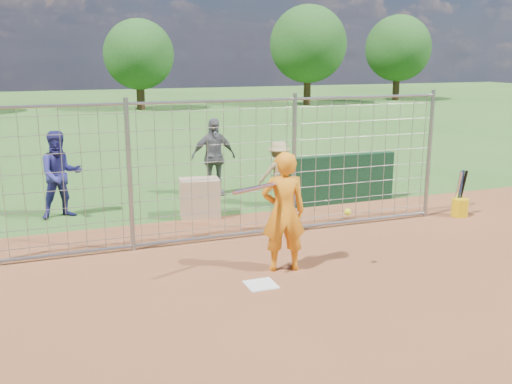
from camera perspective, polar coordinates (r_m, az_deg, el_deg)
name	(u,v)px	position (r m, az deg, el deg)	size (l,w,h in m)	color
ground	(256,280)	(8.58, 0.01, -8.84)	(100.00, 100.00, 0.00)	#2D591E
home_plate	(261,285)	(8.40, 0.49, -9.26)	(0.43, 0.43, 0.02)	silver
dugout_wall	(341,179)	(12.94, 8.52, 1.27)	(2.60, 0.20, 1.10)	#11381E
batter	(284,212)	(8.70, 2.77, -2.01)	(0.68, 0.45, 1.87)	orange
bystander_a	(61,175)	(12.25, -18.95, 1.65)	(0.87, 0.68, 1.79)	navy
bystander_b	(213,157)	(13.53, -4.29, 3.53)	(1.08, 0.45, 1.84)	#5C5D62
bystander_c	(279,173)	(12.65, 2.29, 1.90)	(0.93, 0.53, 1.43)	#9C8655
equipment_bin	(200,198)	(11.79, -5.66, -0.60)	(0.80, 0.55, 0.80)	tan
equipment_in_play	(279,194)	(8.31, 2.31, -0.20)	(1.88, 0.43, 0.54)	silver
bucket_with_bats	(460,205)	(12.53, 19.71, -1.22)	(0.34, 0.35, 0.98)	#E3B20B
backstop_fence	(216,172)	(10.03, -4.02, 1.97)	(9.08, 0.08, 2.60)	gray
tree_line	(140,47)	(36.05, -11.51, 13.99)	(44.66, 6.72, 6.48)	#3F2B19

